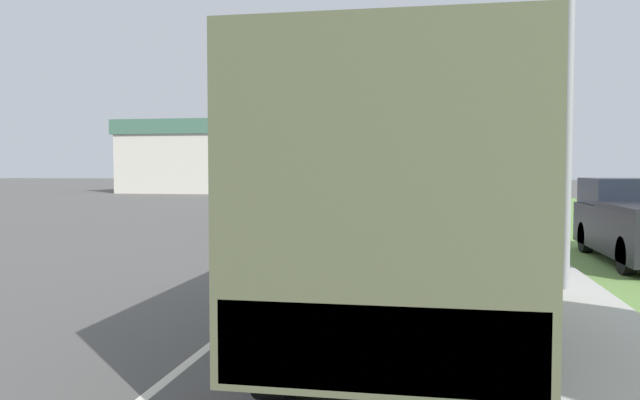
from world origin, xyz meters
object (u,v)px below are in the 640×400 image
Objects in this scene: military_truck at (403,198)px; lamp_post at (556,41)px; car_second_ahead at (349,196)px; car_nearest_ahead at (300,209)px; car_third_ahead at (423,189)px.

lamp_post reaches higher than military_truck.
car_nearest_ahead is at bearing -90.87° from car_second_ahead.
car_third_ahead is at bearing 90.49° from military_truck.
car_nearest_ahead is 0.62× the size of lamp_post.
car_nearest_ahead is 21.62m from car_third_ahead.
military_truck is 1.11× the size of lamp_post.
military_truck is 4.51m from lamp_post.
car_nearest_ahead is at bearing -100.50° from car_third_ahead.
lamp_post is (2.61, -31.92, 3.45)m from car_third_ahead.
car_nearest_ahead is 0.98× the size of car_third_ahead.
military_truck is 34.95m from car_third_ahead.
car_nearest_ahead is 0.88× the size of car_second_ahead.
military_truck is at bearing -89.51° from car_third_ahead.
military_truck is at bearing -72.76° from car_nearest_ahead.
lamp_post is at bearing -85.33° from car_third_ahead.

